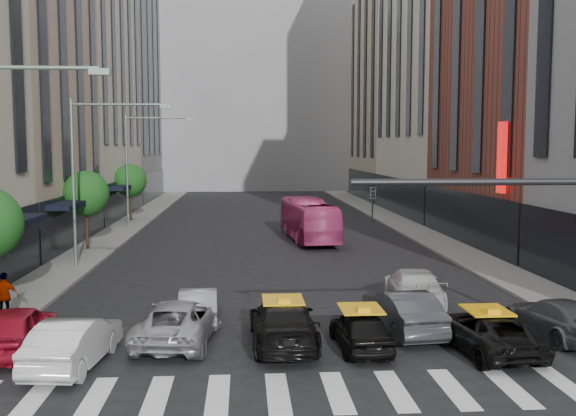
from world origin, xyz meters
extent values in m
plane|color=black|center=(0.00, 0.00, 0.00)|extent=(160.00, 160.00, 0.00)
cube|color=slate|center=(-11.50, 30.00, 0.07)|extent=(3.00, 96.00, 0.15)
cube|color=slate|center=(11.50, 30.00, 0.07)|extent=(3.00, 96.00, 0.15)
cube|color=tan|center=(-17.00, 28.00, 12.00)|extent=(8.00, 16.00, 24.00)
cube|color=beige|center=(-17.00, 46.00, 18.00)|extent=(8.00, 20.00, 36.00)
cube|color=gray|center=(-17.00, 65.00, 15.00)|extent=(8.00, 18.00, 30.00)
cube|color=brown|center=(17.00, 27.00, 13.00)|extent=(8.00, 18.00, 26.00)
cube|color=beige|center=(17.00, 46.00, 20.00)|extent=(8.00, 20.00, 40.00)
cube|color=tan|center=(17.00, 65.00, 14.00)|extent=(8.00, 18.00, 28.00)
cube|color=gray|center=(0.00, 85.00, 18.00)|extent=(30.00, 10.00, 36.00)
cylinder|color=black|center=(-11.80, 26.00, 1.72)|extent=(0.18, 0.18, 3.15)
sphere|color=#144818|center=(-11.80, 26.00, 3.66)|extent=(2.88, 2.88, 2.88)
cylinder|color=black|center=(-11.80, 42.00, 1.72)|extent=(0.18, 0.18, 3.15)
sphere|color=#144818|center=(-11.80, 42.00, 3.66)|extent=(2.88, 2.88, 2.88)
cylinder|color=gray|center=(-8.50, 4.00, 8.85)|extent=(5.00, 0.12, 0.12)
cube|color=gray|center=(-6.00, 4.00, 8.75)|extent=(0.60, 0.25, 0.18)
cylinder|color=gray|center=(-11.00, 20.00, 4.65)|extent=(0.16, 0.16, 9.00)
cylinder|color=gray|center=(-8.50, 20.00, 8.85)|extent=(5.00, 0.12, 0.12)
cube|color=gray|center=(-6.00, 20.00, 8.75)|extent=(0.60, 0.25, 0.18)
cylinder|color=gray|center=(-11.00, 36.00, 4.65)|extent=(0.16, 0.16, 9.00)
cylinder|color=gray|center=(-8.50, 36.00, 8.85)|extent=(5.00, 0.12, 0.12)
cube|color=gray|center=(-6.00, 36.00, 8.75)|extent=(0.60, 0.25, 0.18)
cylinder|color=black|center=(5.50, -1.00, 5.80)|extent=(10.00, 0.16, 0.16)
imported|color=black|center=(1.00, -1.00, 5.30)|extent=(0.13, 0.16, 0.80)
cube|color=red|center=(12.60, 20.00, 6.00)|extent=(0.30, 0.70, 4.00)
imported|color=maroon|center=(-9.20, 5.60, 0.77)|extent=(1.97, 4.57, 1.53)
imported|color=silver|center=(-7.00, 4.08, 0.75)|extent=(2.13, 4.71, 1.50)
imported|color=#A9A9AE|center=(-4.10, 6.31, 0.72)|extent=(2.92, 5.41, 1.44)
imported|color=black|center=(-0.60, 5.71, 0.76)|extent=(2.21, 5.27, 1.52)
imported|color=black|center=(1.90, 5.11, 0.66)|extent=(1.73, 3.95, 1.33)
imported|color=#36393D|center=(3.75, 6.90, 0.77)|extent=(2.16, 4.83, 1.54)
imported|color=black|center=(5.91, 4.61, 0.66)|extent=(2.68, 4.98, 1.33)
imported|color=#414349|center=(8.92, 5.93, 0.68)|extent=(2.52, 4.92, 1.37)
imported|color=#A2A2A7|center=(-3.61, 8.74, 0.66)|extent=(1.59, 4.06, 1.32)
imported|color=silver|center=(5.22, 10.90, 0.76)|extent=(2.77, 5.49, 1.53)
imported|color=#CD3C7F|center=(2.69, 29.71, 1.46)|extent=(3.35, 10.64, 2.92)
imported|color=gray|center=(-10.82, 9.11, 1.04)|extent=(1.05, 0.45, 1.77)
camera|label=1|loc=(-1.89, -15.10, 6.59)|focal=40.00mm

